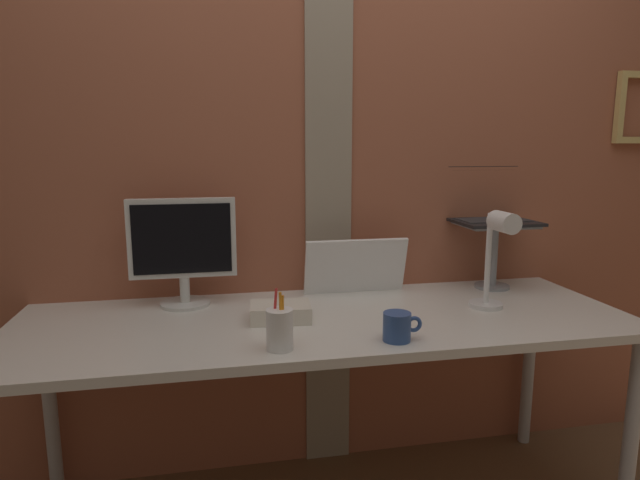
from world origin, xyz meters
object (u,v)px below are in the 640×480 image
at_px(pen_cup, 280,329).
at_px(coffee_mug, 398,327).
at_px(desk_lamp, 497,250).
at_px(whiteboard_panel, 356,266).
at_px(monitor, 183,245).
at_px(laptop, 487,207).

height_order(pen_cup, coffee_mug, pen_cup).
bearing_deg(desk_lamp, whiteboard_panel, 142.28).
relative_size(monitor, coffee_mug, 3.25).
height_order(whiteboard_panel, desk_lamp, desk_lamp).
height_order(whiteboard_panel, coffee_mug, whiteboard_panel).
xyz_separation_m(laptop, desk_lamp, (-0.16, -0.37, -0.10)).
bearing_deg(pen_cup, monitor, 120.05).
xyz_separation_m(laptop, whiteboard_panel, (-0.57, -0.05, -0.22)).
relative_size(laptop, whiteboard_panel, 0.78).
distance_m(monitor, laptop, 1.23).
xyz_separation_m(whiteboard_panel, desk_lamp, (0.42, -0.32, 0.11)).
relative_size(monitor, desk_lamp, 1.10).
xyz_separation_m(desk_lamp, coffee_mug, (-0.43, -0.21, -0.18)).
relative_size(whiteboard_panel, coffee_mug, 3.35).
height_order(monitor, pen_cup, monitor).
bearing_deg(pen_cup, desk_lamp, 14.68).
bearing_deg(desk_lamp, pen_cup, -165.32).
bearing_deg(laptop, monitor, -176.45).
xyz_separation_m(monitor, pen_cup, (0.29, -0.50, -0.16)).
relative_size(monitor, whiteboard_panel, 0.97).
height_order(monitor, laptop, laptop).
bearing_deg(laptop, coffee_mug, -135.61).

